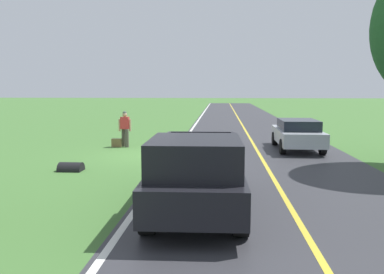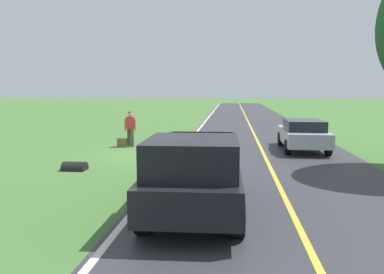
% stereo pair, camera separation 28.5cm
% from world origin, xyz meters
% --- Properties ---
extents(ground_plane, '(200.00, 200.00, 0.00)m').
position_xyz_m(ground_plane, '(0.00, 0.00, 0.00)').
color(ground_plane, '#427033').
extents(road_surface, '(7.68, 120.00, 0.00)m').
position_xyz_m(road_surface, '(-4.73, 0.00, 0.00)').
color(road_surface, '#333338').
rests_on(road_surface, ground).
extents(lane_edge_line, '(0.16, 117.60, 0.00)m').
position_xyz_m(lane_edge_line, '(-1.07, 0.00, 0.01)').
color(lane_edge_line, silver).
rests_on(lane_edge_line, ground).
extents(lane_centre_line, '(0.14, 117.60, 0.00)m').
position_xyz_m(lane_centre_line, '(-4.73, 0.00, 0.01)').
color(lane_centre_line, gold).
rests_on(lane_centre_line, ground).
extents(hitchhiker_walking, '(0.62, 0.51, 1.75)m').
position_xyz_m(hitchhiker_walking, '(1.58, -2.44, 0.98)').
color(hitchhiker_walking, '#4C473D').
rests_on(hitchhiker_walking, ground).
extents(suitcase_carried, '(0.46, 0.20, 0.40)m').
position_xyz_m(suitcase_carried, '(2.00, -2.36, 0.20)').
color(suitcase_carried, brown).
rests_on(suitcase_carried, ground).
extents(pickup_truck_passing, '(2.18, 5.44, 1.82)m').
position_xyz_m(pickup_truck_passing, '(-2.51, 7.62, 0.97)').
color(pickup_truck_passing, black).
rests_on(pickup_truck_passing, ground).
extents(sedan_near_oncoming, '(1.97, 4.42, 1.41)m').
position_xyz_m(sedan_near_oncoming, '(-6.60, -2.10, 0.75)').
color(sedan_near_oncoming, '#B2B7C1').
rests_on(sedan_near_oncoming, ground).
extents(drainage_culvert, '(0.80, 0.60, 0.60)m').
position_xyz_m(drainage_culvert, '(2.11, 3.32, 0.00)').
color(drainage_culvert, black).
rests_on(drainage_culvert, ground).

